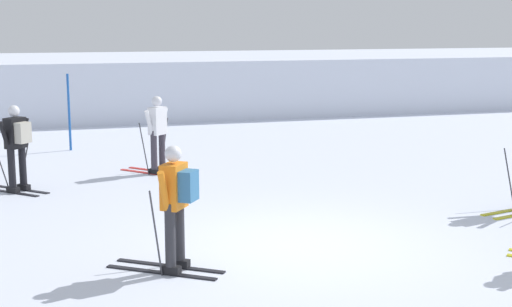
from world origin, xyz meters
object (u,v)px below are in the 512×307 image
at_px(skier_orange, 176,202).
at_px(skier_black, 17,144).
at_px(skier_white, 157,132).
at_px(trail_marker_pole, 69,112).

xyz_separation_m(skier_orange, skier_black, (-2.17, 5.43, -0.00)).
bearing_deg(skier_black, skier_white, 19.16).
xyz_separation_m(skier_white, trail_marker_pole, (-1.75, 3.55, 0.08)).
distance_m(skier_black, trail_marker_pole, 4.69).
relative_size(skier_orange, skier_black, 1.00).
xyz_separation_m(skier_black, trail_marker_pole, (1.14, 4.55, 0.04)).
height_order(skier_black, trail_marker_pole, trail_marker_pole).
distance_m(skier_orange, skier_white, 6.47).
bearing_deg(trail_marker_pole, skier_orange, -84.08).
bearing_deg(trail_marker_pole, skier_black, -104.04).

